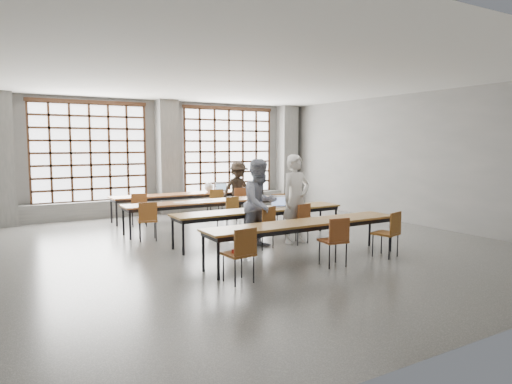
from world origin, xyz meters
TOP-DOWN VIEW (x-y plane):
  - floor at (0.00, 0.00)m, footprint 11.00×11.00m
  - ceiling at (0.00, 0.00)m, footprint 11.00×11.00m
  - wall_back at (0.00, 5.50)m, footprint 10.00×0.00m
  - wall_front at (0.00, -5.50)m, footprint 10.00×0.00m
  - wall_right at (5.00, 0.00)m, footprint 0.00×11.00m
  - column_left at (-4.50, 5.22)m, footprint 0.60×0.55m
  - column_mid at (0.00, 5.22)m, footprint 0.60×0.55m
  - column_right at (4.50, 5.22)m, footprint 0.60×0.55m
  - window_left at (-2.25, 5.42)m, footprint 3.32×0.12m
  - window_right at (2.25, 5.42)m, footprint 3.32×0.12m
  - sill_ledge at (0.00, 5.30)m, footprint 9.80×0.35m
  - desk_row_a at (-0.06, 3.95)m, footprint 4.00×0.70m
  - desk_row_b at (-0.22, 2.07)m, footprint 4.00×0.70m
  - desk_row_c at (0.27, 0.10)m, footprint 4.00×0.70m
  - desk_row_d at (0.13, -1.73)m, footprint 4.00×0.70m
  - chair_back_left at (-1.48, 3.33)m, footprint 0.51×0.51m
  - chair_back_mid at (0.73, 3.32)m, footprint 0.48×0.48m
  - chair_back_right at (1.52, 3.33)m, footprint 0.50×0.50m
  - chair_mid_left at (-1.84, 1.45)m, footprint 0.50×0.51m
  - chair_mid_centre at (0.20, 1.45)m, footprint 0.51×0.51m
  - chair_mid_right at (1.57, 1.44)m, footprint 0.46×0.46m
  - chair_front_left at (-0.01, -0.53)m, footprint 0.53×0.53m
  - chair_front_right at (0.89, -0.53)m, footprint 0.51×0.51m
  - chair_near_left at (-1.56, -2.35)m, footprint 0.45×0.46m
  - chair_near_mid at (0.32, -2.35)m, footprint 0.48×0.48m
  - chair_near_right at (1.65, -2.35)m, footprint 0.52×0.52m
  - student_male at (0.87, -0.40)m, footprint 0.73×0.51m
  - student_female at (-0.03, -0.40)m, footprint 1.03×0.88m
  - student_back at (1.54, 3.45)m, footprint 1.07×0.63m
  - laptop_front at (0.84, 0.20)m, footprint 0.45×0.41m
  - laptop_back at (1.30, 4.06)m, footprint 0.40×0.36m
  - mouse at (1.22, 0.08)m, footprint 0.11×0.08m
  - green_box at (0.22, 0.18)m, footprint 0.27×0.18m
  - phone at (0.45, -0.00)m, footprint 0.14×0.11m
  - paper_sheet_a at (-0.82, 2.12)m, footprint 0.30×0.22m
  - paper_sheet_b at (-0.52, 2.02)m, footprint 0.30×0.21m
  - paper_sheet_c at (-0.12, 2.07)m, footprint 0.35×0.29m
  - backpack at (1.38, 2.12)m, footprint 0.34×0.24m
  - plastic_bag at (0.84, 4.00)m, footprint 0.28×0.23m
  - red_pouch at (-1.57, -2.28)m, footprint 0.21×0.10m

SIDE VIEW (x-z plane):
  - floor at x=0.00m, z-range 0.00..0.00m
  - sill_ledge at x=0.00m, z-range 0.00..0.50m
  - red_pouch at x=-1.57m, z-range 0.47..0.53m
  - chair_back_left at x=-1.48m, z-range 0.10..0.98m
  - chair_back_mid at x=0.73m, z-range 0.10..0.98m
  - chair_back_right at x=1.52m, z-range 0.10..0.98m
  - chair_mid_left at x=-1.84m, z-range 0.10..0.98m
  - chair_mid_centre at x=0.20m, z-range 0.10..0.98m
  - chair_mid_right at x=1.57m, z-range 0.10..0.98m
  - chair_front_left at x=-0.01m, z-range 0.10..0.98m
  - chair_front_right at x=0.89m, z-range 0.10..0.98m
  - chair_near_left at x=-1.56m, z-range 0.10..0.98m
  - chair_near_mid at x=0.32m, z-range 0.10..0.98m
  - chair_near_right at x=1.65m, z-range 0.10..0.98m
  - desk_row_a at x=-0.06m, z-range 0.30..1.03m
  - desk_row_b at x=-0.22m, z-range 0.30..1.03m
  - desk_row_c at x=0.27m, z-range 0.30..1.03m
  - desk_row_d at x=0.13m, z-range 0.30..1.03m
  - paper_sheet_a at x=-0.82m, z-range 0.73..0.73m
  - paper_sheet_b at x=-0.52m, z-range 0.73..0.73m
  - paper_sheet_c at x=-0.12m, z-range 0.73..0.73m
  - phone at x=0.45m, z-range 0.73..0.74m
  - mouse at x=1.22m, z-range 0.73..0.77m
  - green_box at x=0.22m, z-range 0.73..0.82m
  - laptop_front at x=0.84m, z-range 0.66..0.92m
  - laptop_back at x=1.30m, z-range 0.66..0.92m
  - student_back at x=1.54m, z-range 0.00..1.63m
  - plastic_bag at x=0.84m, z-range 0.73..1.02m
  - student_female at x=-0.03m, z-range 0.00..1.85m
  - backpack at x=1.38m, z-range 0.73..1.13m
  - student_male at x=0.87m, z-range 0.00..1.93m
  - wall_back at x=0.00m, z-range -3.25..6.75m
  - wall_front at x=0.00m, z-range -3.25..6.75m
  - wall_right at x=5.00m, z-range -3.75..7.25m
  - column_left at x=-4.50m, z-range 0.00..3.50m
  - column_mid at x=0.00m, z-range 0.00..3.50m
  - column_right at x=4.50m, z-range 0.00..3.50m
  - window_left at x=-2.25m, z-range 0.40..3.40m
  - window_right at x=2.25m, z-range 0.40..3.40m
  - ceiling at x=0.00m, z-range 3.50..3.50m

